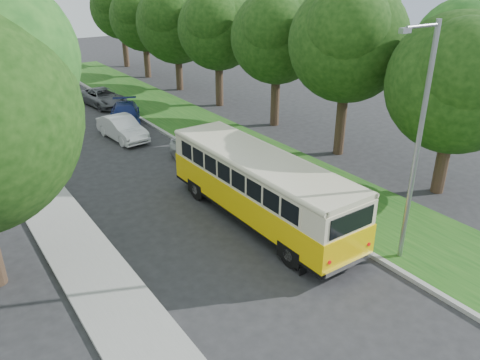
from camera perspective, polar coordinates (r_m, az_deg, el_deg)
ground at (r=16.31m, az=2.23°, el=-10.32°), size 120.00×120.00×0.00m
curb at (r=21.62m, az=1.94°, el=-0.79°), size 0.20×70.00×0.15m
grass_verge at (r=22.99m, az=6.65°, el=0.62°), size 4.50×70.00×0.13m
sidewalk at (r=18.47m, az=-19.67°, el=-7.15°), size 2.20×70.00×0.12m
treeline at (r=30.95m, az=-13.82°, el=17.57°), size 24.27×41.91×9.46m
lamppost_near at (r=15.59m, az=20.75°, el=4.40°), size 1.71×0.16×8.00m
warning_sign at (r=24.13m, az=-24.29°, el=3.92°), size 0.56×0.10×2.50m
vintage_bus at (r=18.28m, az=2.44°, el=-1.09°), size 2.50×9.58×2.84m
car_silver at (r=24.13m, az=-4.80°, el=3.45°), size 2.10×4.14×1.35m
car_white at (r=28.52m, az=-14.16°, el=6.14°), size 1.80×4.24×1.36m
car_blue at (r=31.32m, az=-13.81°, el=7.76°), size 3.40×4.89×1.31m
car_grey at (r=36.16m, az=-16.35°, el=9.64°), size 2.68×4.77×1.26m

